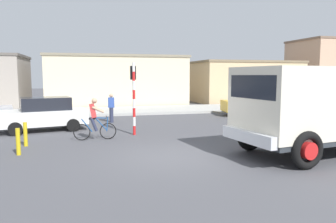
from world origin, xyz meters
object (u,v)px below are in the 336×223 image
Objects in this scene: car_red_near at (254,103)px; bollard_near at (18,142)px; car_far_side at (44,114)px; cyclist at (94,119)px; traffic_light_pole at (134,88)px; bollard_far at (25,134)px; truck_foreground at (315,105)px; pedestrian_near_kerb at (111,108)px.

car_red_near reaches higher than bollard_near.
car_far_side reaches higher than bollard_near.
cyclist is 0.41× the size of car_far_side.
traffic_light_pole is 3.56× the size of bollard_far.
car_red_near is 13.00m from car_far_side.
traffic_light_pole reaches higher than bollard_far.
cyclist is at bearing 12.99° from bollard_far.
bollard_far is (-0.27, -3.47, -0.37)m from car_far_side.
car_far_side is 4.89m from bollard_near.
truck_foreground is 11.79m from car_far_side.
cyclist is 0.54× the size of traffic_light_pole.
bollard_far is (-9.55, 3.75, -1.22)m from truck_foreground.
truck_foreground is 8.28m from cyclist.
bollard_near is at bearing -142.02° from cyclist.
car_far_side is at bearing 86.82° from bollard_near.
cyclist reaches higher than car_far_side.
bollard_near is (-12.96, -7.67, -0.37)m from car_red_near.
bollard_far is at bearing -154.20° from car_red_near.
cyclist is 4.94m from pedestrian_near_kerb.
car_far_side is 2.63× the size of pedestrian_near_kerb.
bollard_far is (-2.55, -0.59, -0.41)m from cyclist.
pedestrian_near_kerb reaches higher than car_red_near.
car_red_near is (8.67, 4.86, -1.25)m from traffic_light_pole.
bollard_near is (-2.55, -1.99, -0.41)m from cyclist.
bollard_near is at bearing -117.94° from pedestrian_near_kerb.
car_far_side is at bearing 85.54° from bollard_far.
truck_foreground is 6.35× the size of bollard_near.
pedestrian_near_kerb is at bearing 30.19° from car_far_side.
car_red_near is 9.39m from pedestrian_near_kerb.
cyclist is at bearing -102.49° from pedestrian_near_kerb.
bollard_near is at bearing -93.18° from car_far_side.
traffic_light_pole is 0.76× the size of car_red_near.
bollard_far is (0.00, 1.40, 0.00)m from bollard_near.
pedestrian_near_kerb is at bearing 56.27° from bollard_far.
cyclist reaches higher than car_red_near.
truck_foreground is at bearing -21.42° from bollard_far.
bollard_far is (-4.29, -1.40, -1.62)m from traffic_light_pole.
cyclist is at bearing -151.41° from car_red_near.
bollard_far is at bearing 90.00° from bollard_near.
car_red_near is 0.99× the size of car_far_side.
cyclist is at bearing -51.70° from car_far_side.
truck_foreground is 1.79× the size of traffic_light_pole.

